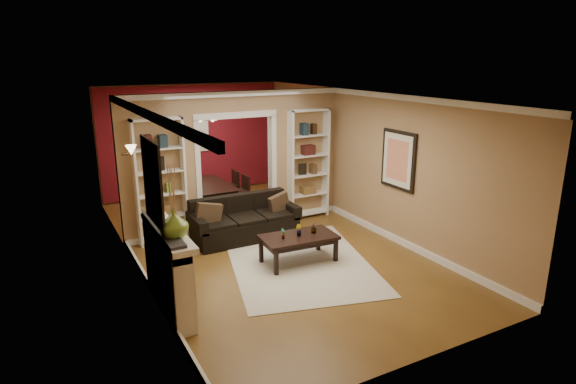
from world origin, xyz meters
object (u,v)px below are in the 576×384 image
bookshelf_left (160,182)px  bookshelf_right (308,164)px  sofa (245,219)px  fireplace (170,269)px  coffee_table (299,249)px  dining_table (210,196)px

bookshelf_left → bookshelf_right: size_ratio=1.00×
sofa → fireplace: (-1.93, -1.95, 0.19)m
coffee_table → dining_table: dining_table is taller
sofa → dining_table: 2.10m
bookshelf_left → dining_table: 2.26m
bookshelf_left → sofa: bearing=-22.7°
coffee_table → bookshelf_left: (-1.74, 2.01, 0.91)m
bookshelf_left → bookshelf_right: 3.10m
fireplace → bookshelf_right: bearing=34.8°
bookshelf_left → fireplace: bearing=-102.0°
bookshelf_right → dining_table: size_ratio=1.40×
sofa → bookshelf_left: bookshelf_left is taller
dining_table → fireplace: bearing=154.0°
coffee_table → bookshelf_left: bearing=134.7°
coffee_table → dining_table: (-0.31, 3.52, 0.05)m
sofa → fireplace: 2.75m
coffee_table → dining_table: 3.54m
coffee_table → fireplace: bearing=-163.4°
fireplace → dining_table: size_ratio=1.03×
bookshelf_left → dining_table: bearing=46.5°
bookshelf_left → dining_table: size_ratio=1.40×
coffee_table → fireplace: (-2.28, -0.52, 0.34)m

